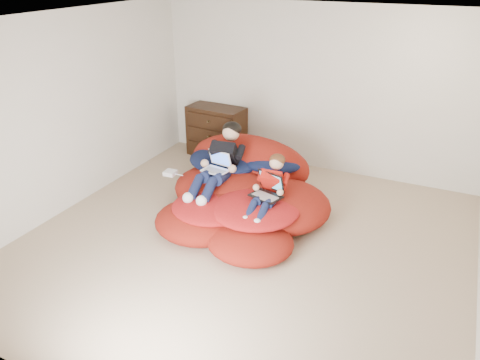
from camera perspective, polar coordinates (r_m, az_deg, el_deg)
The scene contains 9 objects.
room_shell at distance 5.47m, azimuth 0.67°, elevation -5.61°, with size 5.10×5.10×2.77m.
dresser at distance 7.86m, azimuth -2.89°, elevation 5.92°, with size 0.97×0.56×0.84m.
beanbag_pile at distance 6.12m, azimuth 0.32°, elevation -1.53°, with size 2.28×2.35×0.84m.
cream_pillow at distance 6.77m, azimuth -0.93°, elevation 4.47°, with size 0.48×0.30×0.30m, color silver.
older_boy at distance 6.08m, azimuth -2.33°, elevation 2.66°, with size 0.39×1.21×0.74m.
younger_boy at distance 5.58m, azimuth 3.62°, elevation -0.66°, with size 0.28×0.90×0.59m.
laptop_white at distance 6.02m, azimuth -2.77°, elevation 1.83°, with size 0.35×0.34×0.23m.
laptop_black at distance 5.57m, azimuth 3.45°, elevation -1.15°, with size 0.42×0.42×0.26m.
power_adapter at distance 6.38m, azimuth -8.51°, elevation 0.87°, with size 0.15×0.15×0.06m, color white.
Camera 1 is at (1.97, -4.26, 3.04)m, focal length 35.00 mm.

